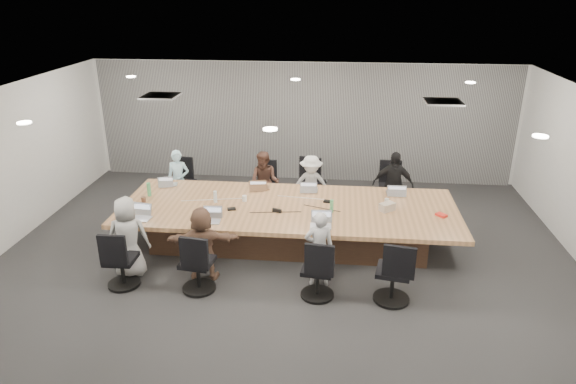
# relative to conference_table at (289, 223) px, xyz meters

# --- Properties ---
(floor) EXTENTS (10.00, 8.00, 0.00)m
(floor) POSITION_rel_conference_table_xyz_m (0.00, -0.50, -0.40)
(floor) COLOR #2E2E30
(floor) RESTS_ON ground
(ceiling) EXTENTS (10.00, 8.00, 0.00)m
(ceiling) POSITION_rel_conference_table_xyz_m (0.00, -0.50, 2.40)
(ceiling) COLOR white
(ceiling) RESTS_ON wall_back
(wall_back) EXTENTS (10.00, 0.00, 2.80)m
(wall_back) POSITION_rel_conference_table_xyz_m (0.00, 3.50, 1.00)
(wall_back) COLOR silver
(wall_back) RESTS_ON ground
(wall_front) EXTENTS (10.00, 0.00, 2.80)m
(wall_front) POSITION_rel_conference_table_xyz_m (0.00, -4.50, 1.00)
(wall_front) COLOR silver
(wall_front) RESTS_ON ground
(wall_left) EXTENTS (0.00, 8.00, 2.80)m
(wall_left) POSITION_rel_conference_table_xyz_m (-5.00, -0.50, 1.00)
(wall_left) COLOR silver
(wall_left) RESTS_ON ground
(curtain) EXTENTS (9.80, 0.04, 2.80)m
(curtain) POSITION_rel_conference_table_xyz_m (0.00, 3.42, 1.00)
(curtain) COLOR gray
(curtain) RESTS_ON ground
(conference_table) EXTENTS (6.00, 2.20, 0.74)m
(conference_table) POSITION_rel_conference_table_xyz_m (0.00, 0.00, 0.00)
(conference_table) COLOR #503525
(conference_table) RESTS_ON ground
(chair_0) EXTENTS (0.56, 0.56, 0.73)m
(chair_0) POSITION_rel_conference_table_xyz_m (-2.44, 1.70, -0.04)
(chair_0) COLOR black
(chair_0) RESTS_ON ground
(chair_1) EXTENTS (0.52, 0.52, 0.72)m
(chair_1) POSITION_rel_conference_table_xyz_m (-0.63, 1.70, -0.04)
(chair_1) COLOR black
(chair_1) RESTS_ON ground
(chair_2) EXTENTS (0.72, 0.72, 0.88)m
(chair_2) POSITION_rel_conference_table_xyz_m (0.33, 1.70, 0.04)
(chair_2) COLOR black
(chair_2) RESTS_ON ground
(chair_3) EXTENTS (0.60, 0.60, 0.85)m
(chair_3) POSITION_rel_conference_table_xyz_m (1.97, 1.70, 0.02)
(chair_3) COLOR black
(chair_3) RESTS_ON ground
(chair_4) EXTENTS (0.54, 0.54, 0.79)m
(chair_4) POSITION_rel_conference_table_xyz_m (-2.45, -1.70, -0.01)
(chair_4) COLOR black
(chair_4) RESTS_ON ground
(chair_5) EXTENTS (0.62, 0.62, 0.81)m
(chair_5) POSITION_rel_conference_table_xyz_m (-1.23, -1.70, 0.00)
(chair_5) COLOR black
(chair_5) RESTS_ON ground
(chair_6) EXTENTS (0.60, 0.60, 0.80)m
(chair_6) POSITION_rel_conference_table_xyz_m (0.61, -1.70, -0.00)
(chair_6) COLOR black
(chair_6) RESTS_ON ground
(chair_7) EXTENTS (0.67, 0.67, 0.85)m
(chair_7) POSITION_rel_conference_table_xyz_m (1.72, -1.70, 0.03)
(chair_7) COLOR black
(chair_7) RESTS_ON ground
(person_0) EXTENTS (0.49, 0.34, 1.27)m
(person_0) POSITION_rel_conference_table_xyz_m (-2.44, 1.35, 0.24)
(person_0) COLOR #ABD9EC
(person_0) RESTS_ON ground
(laptop_0) EXTENTS (0.32, 0.25, 0.02)m
(laptop_0) POSITION_rel_conference_table_xyz_m (-2.44, 0.80, 0.35)
(laptop_0) COLOR #B2B2B7
(laptop_0) RESTS_ON conference_table
(person_1) EXTENTS (0.72, 0.61, 1.30)m
(person_1) POSITION_rel_conference_table_xyz_m (-0.63, 1.35, 0.25)
(person_1) COLOR #52352A
(person_1) RESTS_ON ground
(laptop_1) EXTENTS (0.37, 0.29, 0.02)m
(laptop_1) POSITION_rel_conference_table_xyz_m (-0.63, 0.80, 0.35)
(laptop_1) COLOR #8C6647
(laptop_1) RESTS_ON conference_table
(person_2) EXTENTS (0.84, 0.52, 1.26)m
(person_2) POSITION_rel_conference_table_xyz_m (0.33, 1.35, 0.23)
(person_2) COLOR #BDBDBD
(person_2) RESTS_ON ground
(laptop_2) EXTENTS (0.33, 0.24, 0.02)m
(laptop_2) POSITION_rel_conference_table_xyz_m (0.33, 0.80, 0.35)
(laptop_2) COLOR #B2B2B7
(laptop_2) RESTS_ON conference_table
(person_3) EXTENTS (0.84, 0.41, 1.39)m
(person_3) POSITION_rel_conference_table_xyz_m (1.97, 1.35, 0.30)
(person_3) COLOR black
(person_3) RESTS_ON ground
(laptop_3) EXTENTS (0.36, 0.25, 0.02)m
(laptop_3) POSITION_rel_conference_table_xyz_m (1.97, 0.80, 0.35)
(laptop_3) COLOR #B2B2B7
(laptop_3) RESTS_ON conference_table
(person_4) EXTENTS (0.72, 0.53, 1.35)m
(person_4) POSITION_rel_conference_table_xyz_m (-2.45, -1.35, 0.28)
(person_4) COLOR #A1A1A1
(person_4) RESTS_ON ground
(laptop_4) EXTENTS (0.37, 0.28, 0.02)m
(laptop_4) POSITION_rel_conference_table_xyz_m (-2.45, -0.80, 0.35)
(laptop_4) COLOR #B2B2B7
(laptop_4) RESTS_ON conference_table
(person_5) EXTENTS (1.19, 0.55, 1.24)m
(person_5) POSITION_rel_conference_table_xyz_m (-1.23, -1.35, 0.22)
(person_5) COLOR brown
(person_5) RESTS_ON ground
(laptop_5) EXTENTS (0.33, 0.24, 0.02)m
(laptop_5) POSITION_rel_conference_table_xyz_m (-1.23, -0.80, 0.35)
(laptop_5) COLOR #B2B2B7
(laptop_5) RESTS_ON conference_table
(person_6) EXTENTS (0.49, 0.36, 1.25)m
(person_6) POSITION_rel_conference_table_xyz_m (0.61, -1.35, 0.23)
(person_6) COLOR #AFAFB3
(person_6) RESTS_ON ground
(laptop_6) EXTENTS (0.36, 0.25, 0.02)m
(laptop_6) POSITION_rel_conference_table_xyz_m (0.61, -0.80, 0.35)
(laptop_6) COLOR #B2B2B7
(laptop_6) RESTS_ON conference_table
(bottle_green_left) EXTENTS (0.09, 0.09, 0.26)m
(bottle_green_left) POSITION_rel_conference_table_xyz_m (-2.65, 0.22, 0.47)
(bottle_green_left) COLOR #4BA563
(bottle_green_left) RESTS_ON conference_table
(bottle_green_right) EXTENTS (0.07, 0.07, 0.23)m
(bottle_green_right) POSITION_rel_conference_table_xyz_m (0.77, -0.19, 0.45)
(bottle_green_right) COLOR #4BA563
(bottle_green_right) RESTS_ON conference_table
(bottle_clear) EXTENTS (0.08, 0.08, 0.22)m
(bottle_clear) POSITION_rel_conference_table_xyz_m (-1.34, 0.04, 0.45)
(bottle_clear) COLOR silver
(bottle_clear) RESTS_ON conference_table
(cup_white_far) EXTENTS (0.09, 0.09, 0.11)m
(cup_white_far) POSITION_rel_conference_table_xyz_m (-0.83, 0.14, 0.39)
(cup_white_far) COLOR white
(cup_white_far) RESTS_ON conference_table
(cup_white_near) EXTENTS (0.10, 0.10, 0.09)m
(cup_white_near) POSITION_rel_conference_table_xyz_m (1.76, 0.29, 0.39)
(cup_white_near) COLOR white
(cup_white_near) RESTS_ON conference_table
(mug_brown) EXTENTS (0.10, 0.10, 0.10)m
(mug_brown) POSITION_rel_conference_table_xyz_m (-2.65, -0.09, 0.39)
(mug_brown) COLOR brown
(mug_brown) RESTS_ON conference_table
(mic_left) EXTENTS (0.17, 0.13, 0.03)m
(mic_left) POSITION_rel_conference_table_xyz_m (-0.98, -0.26, 0.35)
(mic_left) COLOR black
(mic_left) RESTS_ON conference_table
(mic_right) EXTENTS (0.16, 0.13, 0.03)m
(mic_right) POSITION_rel_conference_table_xyz_m (0.69, 0.24, 0.35)
(mic_right) COLOR black
(mic_right) RESTS_ON conference_table
(stapler) EXTENTS (0.17, 0.10, 0.06)m
(stapler) POSITION_rel_conference_table_xyz_m (-0.17, -0.29, 0.37)
(stapler) COLOR black
(stapler) RESTS_ON conference_table
(canvas_bag) EXTENTS (0.30, 0.29, 0.14)m
(canvas_bag) POSITION_rel_conference_table_xyz_m (1.74, -0.03, 0.41)
(canvas_bag) COLOR #C1AD98
(canvas_bag) RESTS_ON conference_table
(snack_packet) EXTENTS (0.21, 0.21, 0.04)m
(snack_packet) POSITION_rel_conference_table_xyz_m (2.65, -0.17, 0.36)
(snack_packet) COLOR red
(snack_packet) RESTS_ON conference_table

